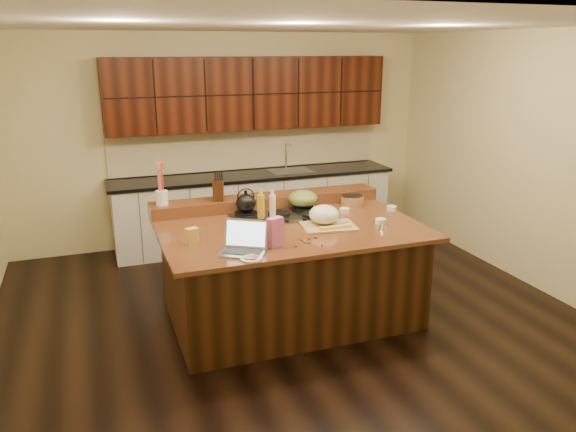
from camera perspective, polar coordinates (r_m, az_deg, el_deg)
name	(u,v)px	position (r m, az deg, el deg)	size (l,w,h in m)	color
room	(290,181)	(5.10, 0.19, 3.61)	(5.52, 5.02, 2.72)	black
island	(290,271)	(5.38, 0.18, -5.62)	(2.40, 1.60, 0.92)	black
back_ledge	(267,201)	(5.84, -2.17, 1.55)	(2.40, 0.30, 0.12)	black
cooktop	(279,215)	(5.49, -0.89, 0.07)	(0.92, 0.52, 0.05)	gray
back_counter	(253,170)	(7.34, -3.57, 4.73)	(3.70, 0.66, 2.40)	silver
kettle	(246,203)	(5.49, -4.30, 1.31)	(0.20, 0.20, 0.18)	black
green_bowl	(303,198)	(5.67, 1.55, 1.79)	(0.30, 0.30, 0.16)	olive
laptop	(244,244)	(4.56, -4.48, -2.84)	(0.45, 0.43, 0.25)	#B7B7BC
oil_bottle	(261,209)	(5.28, -2.76, 0.74)	(0.07, 0.07, 0.27)	gold
vinegar_bottle	(272,208)	(5.35, -1.59, 0.83)	(0.06, 0.06, 0.25)	silver
wooden_tray	(325,217)	(5.19, 3.81, -0.11)	(0.53, 0.42, 0.20)	tan
ramekin_a	(381,221)	(5.35, 9.39, -0.51)	(0.10, 0.10, 0.04)	white
ramekin_b	(345,210)	(5.66, 5.78, 0.57)	(0.10, 0.10, 0.04)	white
ramekin_c	(392,208)	(5.80, 10.47, 0.79)	(0.10, 0.10, 0.04)	white
strainer_bowl	(352,201)	(5.91, 6.56, 1.49)	(0.24, 0.24, 0.09)	#996B3F
kitchen_timer	(383,226)	(5.17, 9.62, -0.99)	(0.08, 0.08, 0.07)	silver
pink_bag	(275,232)	(4.65, -1.31, -1.64)	(0.13, 0.07, 0.25)	#CD609D
candy_plate	(251,258)	(4.42, -3.75, -4.32)	(0.18, 0.18, 0.01)	white
package_box	(192,236)	(4.79, -9.70, -2.02)	(0.10, 0.07, 0.14)	gold
utensil_crock	(162,198)	(5.59, -12.70, 1.82)	(0.12, 0.12, 0.14)	white
knife_block	(218,190)	(5.67, -7.10, 2.68)	(0.10, 0.17, 0.21)	black
gumdrop_0	(302,240)	(4.81, 1.39, -2.44)	(0.02, 0.02, 0.02)	red
gumdrop_1	(322,245)	(4.70, 3.51, -2.96)	(0.02, 0.02, 0.02)	#198C26
gumdrop_2	(316,237)	(4.88, 2.87, -2.16)	(0.02, 0.02, 0.02)	red
gumdrop_3	(315,237)	(4.89, 2.75, -2.14)	(0.02, 0.02, 0.02)	#198C26
gumdrop_4	(296,246)	(4.67, 0.80, -3.05)	(0.02, 0.02, 0.02)	red
gumdrop_5	(305,242)	(4.76, 1.78, -2.66)	(0.02, 0.02, 0.02)	#198C26
gumdrop_6	(309,239)	(4.85, 2.18, -2.30)	(0.02, 0.02, 0.02)	red
gumdrop_7	(299,238)	(4.86, 1.14, -2.26)	(0.02, 0.02, 0.02)	#198C26
gumdrop_8	(310,243)	(4.74, 2.21, -2.74)	(0.02, 0.02, 0.02)	red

